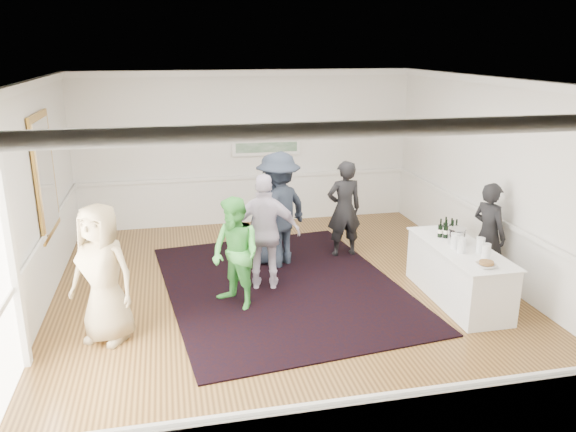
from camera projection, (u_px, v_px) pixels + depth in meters
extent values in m
plane|color=olive|center=(288.00, 300.00, 8.44)|extent=(8.00, 8.00, 0.00)
cube|color=white|center=(287.00, 82.00, 7.50)|extent=(7.00, 8.00, 0.02)
cube|color=white|center=(24.00, 212.00, 7.26)|extent=(0.02, 8.00, 3.20)
cube|color=white|center=(508.00, 185.00, 8.68)|extent=(0.02, 8.00, 3.20)
cube|color=white|center=(247.00, 148.00, 11.71)|extent=(7.00, 0.02, 3.20)
cube|color=white|center=(399.00, 332.00, 4.23)|extent=(7.00, 0.02, 3.20)
cube|color=#BD8A37|center=(45.00, 175.00, 8.43)|extent=(0.04, 1.25, 1.85)
cube|color=white|center=(47.00, 175.00, 8.43)|extent=(0.01, 1.05, 1.65)
cube|color=white|center=(13.00, 272.00, 6.38)|extent=(0.10, 0.14, 2.40)
cube|color=white|center=(266.00, 140.00, 11.69)|extent=(1.44, 0.05, 0.66)
cube|color=#225B2D|center=(267.00, 140.00, 11.66)|extent=(1.30, 0.01, 0.52)
cube|color=black|center=(282.00, 286.00, 8.90)|extent=(4.00, 4.97, 0.02)
cube|color=white|center=(458.00, 274.00, 8.34)|extent=(0.73, 2.01, 0.82)
cube|color=white|center=(461.00, 248.00, 8.22)|extent=(0.79, 2.07, 0.02)
imported|color=black|center=(488.00, 235.00, 8.77)|extent=(0.56, 0.70, 1.66)
imported|color=tan|center=(102.00, 274.00, 7.05)|extent=(1.06, 0.95, 1.83)
imported|color=#4CBE4D|center=(236.00, 254.00, 8.00)|extent=(0.96, 1.01, 1.64)
imported|color=silver|center=(266.00, 232.00, 8.60)|extent=(1.14, 0.67, 1.83)
imported|color=#202835|center=(278.00, 210.00, 9.49)|extent=(1.47, 1.35, 1.98)
imported|color=black|center=(344.00, 209.00, 9.97)|extent=(0.66, 0.45, 1.75)
imported|color=#202835|center=(269.00, 223.00, 9.66)|extent=(0.78, 0.59, 1.45)
cylinder|color=#76BA42|center=(462.00, 245.00, 7.95)|extent=(0.12, 0.12, 0.24)
cylinder|color=#CE3C48|center=(481.00, 245.00, 7.95)|extent=(0.12, 0.12, 0.24)
cylinder|color=#81AB3D|center=(455.00, 240.00, 8.13)|extent=(0.12, 0.12, 0.24)
cylinder|color=silver|center=(486.00, 251.00, 7.71)|extent=(0.12, 0.12, 0.24)
cylinder|color=silver|center=(457.00, 237.00, 8.31)|extent=(0.26, 0.26, 0.24)
imported|color=white|center=(486.00, 265.00, 7.47)|extent=(0.26, 0.26, 0.06)
cylinder|color=olive|center=(486.00, 263.00, 7.46)|extent=(0.19, 0.19, 0.04)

